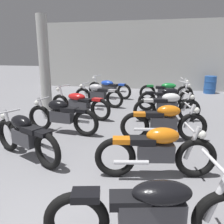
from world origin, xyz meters
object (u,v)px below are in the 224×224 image
object	(u,v)px
motorcycle_left_row_2	(62,116)
motorcycle_right_row_5	(166,91)
motorcycle_right_row_2	(164,122)
oil_drum	(210,85)
motorcycle_right_row_1	(156,151)
motorcycle_right_row_3	(167,106)
support_pillar	(44,64)
motorcycle_left_row_5	(109,88)
motorcycle_left_row_1	(25,136)
motorcycle_left_row_3	(79,103)
motorcycle_right_row_0	(152,211)
motorcycle_left_row_4	(98,94)
motorcycle_right_row_4	(168,97)

from	to	relation	value
motorcycle_left_row_2	motorcycle_right_row_5	world-z (taller)	motorcycle_right_row_5
motorcycle_right_row_2	oil_drum	distance (m)	7.41
motorcycle_right_row_1	motorcycle_right_row_3	distance (m)	3.30
support_pillar	motorcycle_left_row_5	xyz separation A→B (m)	(1.56, 2.69, -1.15)
motorcycle_left_row_1	oil_drum	xyz separation A→B (m)	(4.51, 8.71, -0.03)
motorcycle_left_row_2	motorcycle_left_row_3	size ratio (longest dim) A/B	0.92
motorcycle_right_row_0	motorcycle_right_row_3	size ratio (longest dim) A/B	1.10
motorcycle_left_row_3	motorcycle_right_row_5	world-z (taller)	same
motorcycle_right_row_1	motorcycle_right_row_3	world-z (taller)	same
motorcycle_left_row_3	motorcycle_right_row_0	world-z (taller)	same
motorcycle_left_row_5	motorcycle_right_row_5	bearing A→B (deg)	-4.87
support_pillar	motorcycle_right_row_2	bearing A→B (deg)	-27.44
motorcycle_left_row_3	motorcycle_left_row_4	bearing A→B (deg)	85.90
motorcycle_left_row_2	motorcycle_right_row_1	bearing A→B (deg)	-33.69
motorcycle_left_row_1	motorcycle_left_row_5	world-z (taller)	motorcycle_left_row_5
motorcycle_left_row_2	motorcycle_right_row_5	bearing A→B (deg)	62.45
oil_drum	motorcycle_left_row_4	bearing A→B (deg)	-137.52
motorcycle_left_row_2	motorcycle_right_row_4	distance (m)	4.07
motorcycle_left_row_4	motorcycle_right_row_3	xyz separation A→B (m)	(2.54, -1.40, 0.00)
motorcycle_right_row_2	motorcycle_right_row_3	world-z (taller)	same
motorcycle_left_row_5	motorcycle_left_row_4	bearing A→B (deg)	-88.12
motorcycle_left_row_1	motorcycle_left_row_2	world-z (taller)	same
support_pillar	motorcycle_left_row_1	bearing A→B (deg)	-66.63
motorcycle_right_row_1	motorcycle_left_row_4	bearing A→B (deg)	117.33
motorcycle_left_row_1	oil_drum	distance (m)	9.81
support_pillar	motorcycle_left_row_3	world-z (taller)	support_pillar
motorcycle_right_row_5	motorcycle_right_row_4	bearing A→B (deg)	-87.04
motorcycle_left_row_2	motorcycle_right_row_2	xyz separation A→B (m)	(2.49, 0.06, 0.00)
motorcycle_left_row_2	motorcycle_right_row_4	bearing A→B (deg)	51.89
motorcycle_right_row_3	motorcycle_right_row_5	bearing A→B (deg)	91.90
motorcycle_left_row_4	motorcycle_left_row_5	world-z (taller)	motorcycle_left_row_5
motorcycle_right_row_4	oil_drum	distance (m)	4.45
support_pillar	motorcycle_left_row_1	world-z (taller)	support_pillar
motorcycle_left_row_1	motorcycle_right_row_3	world-z (taller)	same
motorcycle_right_row_1	motorcycle_right_row_5	size ratio (longest dim) A/B	0.90
motorcycle_left_row_1	motorcycle_left_row_5	size ratio (longest dim) A/B	0.87
motorcycle_left_row_1	motorcycle_right_row_3	size ratio (longest dim) A/B	0.95
motorcycle_right_row_0	motorcycle_right_row_4	world-z (taller)	same
motorcycle_left_row_3	motorcycle_right_row_3	world-z (taller)	motorcycle_left_row_3
motorcycle_right_row_1	oil_drum	size ratio (longest dim) A/B	2.29
motorcycle_left_row_3	motorcycle_left_row_5	xyz separation A→B (m)	(0.06, 3.41, 0.00)
motorcycle_right_row_4	oil_drum	world-z (taller)	motorcycle_right_row_4
motorcycle_left_row_2	motorcycle_right_row_2	bearing A→B (deg)	1.34
support_pillar	motorcycle_right_row_2	xyz separation A→B (m)	(4.12, -2.14, -1.14)
motorcycle_left_row_5	motorcycle_right_row_1	world-z (taller)	motorcycle_left_row_5
motorcycle_right_row_4	motorcycle_right_row_1	bearing A→B (deg)	-91.05
support_pillar	motorcycle_right_row_2	distance (m)	4.78
oil_drum	motorcycle_left_row_2	bearing A→B (deg)	-121.94
motorcycle_left_row_4	oil_drum	size ratio (longest dim) A/B	2.31
motorcycle_left_row_4	oil_drum	xyz separation A→B (m)	(4.49, 4.11, -0.03)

